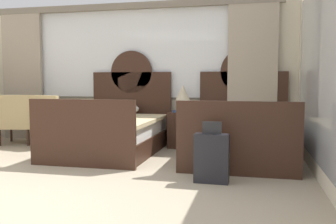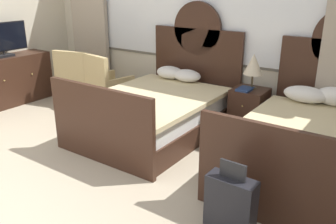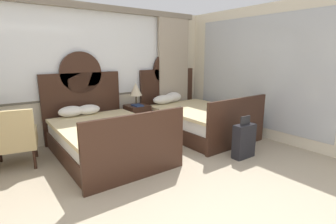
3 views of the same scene
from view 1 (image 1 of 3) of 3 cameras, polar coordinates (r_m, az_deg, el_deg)
ground_plane at (r=4.01m, az=-24.32°, el=-13.04°), size 24.00×24.00×0.00m
wall_back_window at (r=7.34m, az=-5.74°, el=6.69°), size 6.23×0.22×2.70m
wall_right_mirror at (r=4.78m, az=22.75°, el=6.23°), size 0.08×4.53×2.70m
bed_near_window at (r=6.33m, az=-8.57°, el=-2.96°), size 1.57×2.24×1.78m
bed_near_mirror at (r=5.90m, az=11.02°, el=-3.54°), size 1.57×2.24×1.78m
nightstand_between_beds at (r=6.73m, az=2.19°, el=-2.70°), size 0.46×0.48×0.65m
table_lamp_on_nightstand at (r=6.71m, az=2.28°, el=2.95°), size 0.27×0.27×0.49m
book_on_nightstand at (r=6.61m, az=1.69°, el=0.11°), size 0.18×0.26×0.03m
armchair_by_window_left at (r=7.18m, az=-17.50°, el=-1.21°), size 0.74×0.74×0.94m
armchair_by_window_centre at (r=7.56m, az=-22.17°, el=-1.05°), size 0.75×0.75×0.94m
suitcase_on_floor at (r=4.43m, az=6.72°, el=-7.01°), size 0.41×0.19×0.73m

